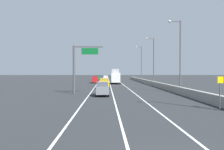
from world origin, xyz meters
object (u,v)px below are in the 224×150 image
lamp_post_right_fourth (141,62)px  car_green_0 (98,78)px  lamp_post_right_second (179,52)px  car_red_3 (95,80)px  speed_advisory_sign (220,90)px  box_truck (115,77)px  car_gray_4 (102,89)px  overhead_sign_gantry (79,63)px  car_white_2 (106,78)px  car_yellow_1 (104,84)px  lamp_post_right_third (153,58)px

lamp_post_right_fourth → car_green_0: 21.45m
lamp_post_right_second → lamp_post_right_fourth: (-0.43, 40.49, 0.00)m
lamp_post_right_second → car_red_3: bearing=115.6°
speed_advisory_sign → car_green_0: (-13.57, 72.52, -0.77)m
car_green_0 → box_truck: size_ratio=0.54×
car_green_0 → lamp_post_right_second: bearing=-74.5°
lamp_post_right_second → car_gray_4: size_ratio=2.64×
lamp_post_right_fourth → car_green_0: bearing=135.8°
overhead_sign_gantry → lamp_post_right_fourth: bearing=69.5°
box_truck → car_white_2: bearing=95.2°
lamp_post_right_fourth → car_yellow_1: bearing=-110.6°
lamp_post_right_fourth → car_green_0: size_ratio=2.64×
car_red_3 → car_gray_4: size_ratio=0.93×
overhead_sign_gantry → speed_advisory_sign: 21.71m
car_green_0 → car_yellow_1: bearing=-86.5°
car_yellow_1 → lamp_post_right_third: bearing=44.1°
lamp_post_right_fourth → car_gray_4: size_ratio=2.64×
car_yellow_1 → car_red_3: bearing=97.1°
lamp_post_right_second → car_yellow_1: size_ratio=2.69×
overhead_sign_gantry → lamp_post_right_second: (16.27, 1.81, 1.99)m
overhead_sign_gantry → speed_advisory_sign: bearing=-47.3°
car_yellow_1 → lamp_post_right_fourth: bearing=69.4°
lamp_post_right_fourth → car_yellow_1: 34.57m
lamp_post_right_fourth → car_yellow_1: (-11.99, -31.92, -5.68)m
overhead_sign_gantry → lamp_post_right_third: bearing=54.2°
speed_advisory_sign → lamp_post_right_third: 38.20m
car_green_0 → car_gray_4: car_green_0 is taller
lamp_post_right_second → lamp_post_right_fourth: 40.50m
car_white_2 → car_red_3: 27.45m
lamp_post_right_third → car_red_3: size_ratio=2.83×
lamp_post_right_fourth → box_truck: 15.92m
overhead_sign_gantry → speed_advisory_sign: size_ratio=2.50×
car_yellow_1 → lamp_post_right_second: bearing=-34.6°
speed_advisory_sign → lamp_post_right_third: size_ratio=0.25×
lamp_post_right_second → box_truck: 30.17m
lamp_post_right_third → car_green_0: lamp_post_right_third is taller
car_red_3 → box_truck: (5.93, -3.71, 0.86)m
car_white_2 → box_truck: box_truck is taller
car_yellow_1 → box_truck: (3.01, 19.68, 0.87)m
lamp_post_right_third → lamp_post_right_second: bearing=-89.0°
car_red_3 → box_truck: size_ratio=0.51×
speed_advisory_sign → car_green_0: size_ratio=0.67×
lamp_post_right_fourth → car_gray_4: bearing=-104.9°
overhead_sign_gantry → lamp_post_right_third: size_ratio=0.63×
lamp_post_right_fourth → box_truck: lamp_post_right_fourth is taller
overhead_sign_gantry → lamp_post_right_third: lamp_post_right_third is taller
speed_advisory_sign → car_red_3: size_ratio=0.71×
overhead_sign_gantry → car_yellow_1: (3.85, 10.38, -3.68)m
lamp_post_right_third → car_white_2: (-11.87, 38.99, -5.79)m
overhead_sign_gantry → car_white_2: overhead_sign_gantry is taller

